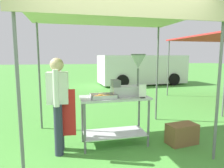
# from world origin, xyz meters

# --- Properties ---
(ground_plane) EXTENTS (70.00, 70.00, 0.00)m
(ground_plane) POSITION_xyz_m (0.00, 6.00, 0.00)
(ground_plane) COLOR #478E38
(stall_canopy) EXTENTS (3.03, 2.29, 2.40)m
(stall_canopy) POSITION_xyz_m (0.11, 1.18, 2.31)
(stall_canopy) COLOR slate
(stall_canopy) RESTS_ON ground
(donut_cart) EXTENTS (1.24, 0.57, 0.91)m
(donut_cart) POSITION_xyz_m (0.11, 1.09, 0.64)
(donut_cart) COLOR #B7B7BC
(donut_cart) RESTS_ON ground
(donut_tray) EXTENTS (0.45, 0.31, 0.07)m
(donut_tray) POSITION_xyz_m (-0.10, 1.00, 0.93)
(donut_tray) COLOR #B7B7BC
(donut_tray) RESTS_ON donut_cart
(donut_fryer) EXTENTS (0.64, 0.28, 0.77)m
(donut_fryer) POSITION_xyz_m (0.42, 1.14, 1.21)
(donut_fryer) COLOR #B7B7BC
(donut_fryer) RESTS_ON donut_cart
(menu_sign) EXTENTS (0.13, 0.05, 0.24)m
(menu_sign) POSITION_xyz_m (0.57, 0.87, 1.01)
(menu_sign) COLOR black
(menu_sign) RESTS_ON donut_cart
(vendor) EXTENTS (0.46, 0.54, 1.61)m
(vendor) POSITION_xyz_m (-0.87, 1.00, 0.90)
(vendor) COLOR #2D3347
(vendor) RESTS_ON ground
(supply_crate) EXTENTS (0.59, 0.38, 0.38)m
(supply_crate) POSITION_xyz_m (1.35, 0.82, 0.19)
(supply_crate) COLOR brown
(supply_crate) RESTS_ON ground
(van_white) EXTENTS (5.09, 2.29, 1.69)m
(van_white) POSITION_xyz_m (3.71, 8.68, 0.88)
(van_white) COLOR white
(van_white) RESTS_ON ground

